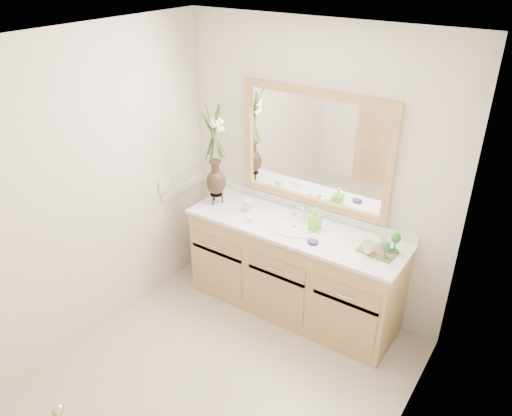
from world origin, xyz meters
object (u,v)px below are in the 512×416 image
Objects in this scene: tumbler at (248,206)px; flower_vase at (214,143)px; tray at (377,251)px; soap_bottle at (315,220)px.

flower_vase is at bearing -175.19° from tumbler.
flower_vase reaches higher than tray.
tray is (0.55, -0.04, -0.08)m from soap_bottle.
soap_bottle is 0.63× the size of tray.
tumbler is 0.36× the size of tray.
tumbler reaches higher than tray.
flower_vase is 1.58m from tray.
soap_bottle is at bearing 4.40° from tumbler.
soap_bottle reaches higher than tray.
tumbler is 0.57× the size of soap_bottle.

